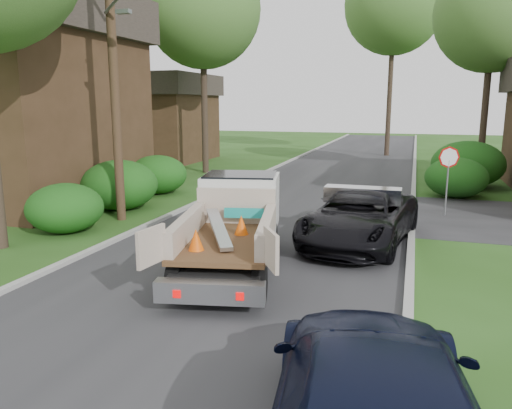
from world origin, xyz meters
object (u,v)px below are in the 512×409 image
object	(u,v)px
house_left_far	(154,116)
tree_right_far	(493,14)
utility_pole	(113,65)
tree_center_far	(394,5)
flatbed_truck	(235,217)
stop_sign	(448,166)
house_left_near	(4,95)
tree_left_back	(54,3)
tree_left_far	(202,10)
black_pickup	(360,217)

from	to	relation	value
house_left_far	tree_right_far	world-z (taller)	tree_right_far
tree_right_far	utility_pole	bearing A→B (deg)	-130.84
utility_pole	tree_right_far	xyz separation A→B (m)	(12.98, 15.02, 3.31)
tree_center_far	flatbed_truck	size ratio (longest dim) A/B	2.48
stop_sign	utility_pole	xyz separation A→B (m)	(-10.68, -4.02, 3.40)
house_left_near	tree_left_back	xyz separation A→B (m)	(-2.00, 6.00, 4.70)
tree_left_back	tree_center_far	distance (m)	23.43
stop_sign	house_left_far	size ratio (longest dim) A/B	0.33
utility_pole	tree_center_far	xyz separation A→B (m)	(7.48, 25.02, 5.81)
tree_left_far	tree_left_back	distance (m)	7.63
flatbed_truck	tree_left_far	bearing A→B (deg)	104.04
black_pickup	tree_left_far	bearing A→B (deg)	137.33
tree_center_far	black_pickup	bearing A→B (deg)	-88.50
house_left_far	tree_center_far	world-z (taller)	tree_center_far
stop_sign	tree_left_far	size ratio (longest dim) A/B	0.20
tree_center_far	tree_right_far	bearing A→B (deg)	-61.19
tree_left_far	black_pickup	distance (m)	18.09
stop_sign	house_left_near	distance (m)	17.50
tree_center_far	black_pickup	distance (m)	27.48
tree_left_back	house_left_near	bearing A→B (deg)	-71.57
utility_pole	black_pickup	distance (m)	9.28
tree_left_far	black_pickup	xyz separation A→B (m)	(10.17, -12.50, -8.21)
house_left_far	tree_center_far	xyz separation A→B (m)	(15.50, 8.00, 7.93)
stop_sign	black_pickup	bearing A→B (deg)	-119.37
house_left_near	tree_left_far	world-z (taller)	tree_left_far
tree_center_far	tree_left_back	bearing A→B (deg)	-133.26
stop_sign	flatbed_truck	size ratio (longest dim) A/B	0.42
utility_pole	tree_right_far	size ratio (longest dim) A/B	0.87
house_left_far	tree_left_far	size ratio (longest dim) A/B	0.62
utility_pole	tree_left_far	world-z (taller)	tree_left_far
stop_sign	utility_pole	size ratio (longest dim) A/B	0.25
stop_sign	flatbed_truck	bearing A→B (deg)	-126.91
house_left_near	tree_left_back	size ratio (longest dim) A/B	0.81
utility_pole	tree_left_back	xyz separation A→B (m)	(-8.52, 8.02, 3.80)
house_left_near	tree_left_back	distance (m)	7.88
utility_pole	tree_center_far	size ratio (longest dim) A/B	0.68
black_pickup	house_left_near	bearing A→B (deg)	178.53
house_left_far	tree_center_far	distance (m)	19.16
house_left_far	stop_sign	bearing A→B (deg)	-34.81
house_left_far	black_pickup	distance (m)	23.93
house_left_far	tree_left_back	world-z (taller)	tree_left_back
flatbed_truck	black_pickup	distance (m)	3.89
tree_left_far	tree_center_far	distance (m)	16.22
utility_pole	house_left_near	world-z (taller)	utility_pole
utility_pole	black_pickup	world-z (taller)	utility_pole
stop_sign	black_pickup	world-z (taller)	stop_sign
tree_left_back	black_pickup	xyz separation A→B (m)	(16.67, -8.50, -8.21)
house_left_near	tree_center_far	world-z (taller)	tree_center_far
stop_sign	tree_left_back	distance (m)	20.89
flatbed_truck	black_pickup	world-z (taller)	flatbed_truck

